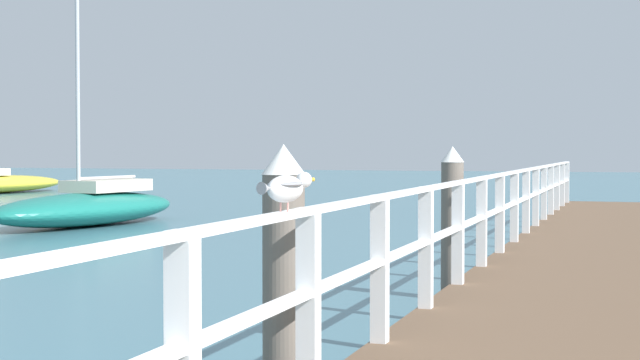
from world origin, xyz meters
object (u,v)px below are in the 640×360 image
at_px(seagull_foreground, 286,187).
at_px(boat_4, 89,206).
at_px(dock_piling_near, 284,289).
at_px(dock_piling_far, 452,222).

distance_m(seagull_foreground, boat_4, 19.38).
xyz_separation_m(dock_piling_near, boat_4, (-10.68, 14.88, -0.50)).
xyz_separation_m(dock_piling_near, seagull_foreground, (0.38, -0.98, 0.71)).
bearing_deg(dock_piling_far, seagull_foreground, -86.89).
height_order(dock_piling_near, boat_4, boat_4).
bearing_deg(dock_piling_near, seagull_foreground, -68.77).
bearing_deg(dock_piling_near, dock_piling_far, 90.00).
bearing_deg(seagull_foreground, dock_piling_near, 128.04).
height_order(dock_piling_near, dock_piling_far, same).
bearing_deg(dock_piling_far, boat_4, 140.46).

